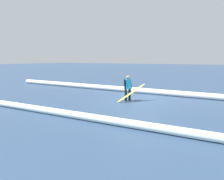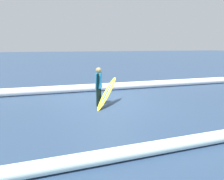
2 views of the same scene
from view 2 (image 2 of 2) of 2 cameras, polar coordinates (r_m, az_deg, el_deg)
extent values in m
plane|color=navy|center=(9.58, -0.72, -3.08)|extent=(173.53, 173.53, 0.00)
cylinder|color=black|center=(9.25, -3.08, -1.43)|extent=(0.14, 0.14, 0.69)
cylinder|color=black|center=(8.98, -3.41, -1.81)|extent=(0.14, 0.14, 0.69)
cube|color=#198CD8|center=(9.00, -3.28, 2.31)|extent=(0.33, 0.39, 0.57)
sphere|color=olive|center=(8.95, -3.31, 4.79)|extent=(0.22, 0.22, 0.22)
cylinder|color=black|center=(9.21, -3.03, 2.50)|extent=(0.09, 0.20, 0.60)
cylinder|color=black|center=(8.79, -3.55, 2.10)|extent=(0.09, 0.18, 0.60)
ellipsoid|color=yellow|center=(9.02, -1.22, -0.70)|extent=(1.34, 1.47, 1.04)
ellipsoid|color=blue|center=(9.02, -1.22, -0.68)|extent=(1.00, 1.10, 0.84)
cylinder|color=white|center=(11.65, -16.33, -0.10)|extent=(21.53, 0.80, 0.38)
camera|label=1|loc=(8.08, 88.20, 1.39)|focal=33.72mm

